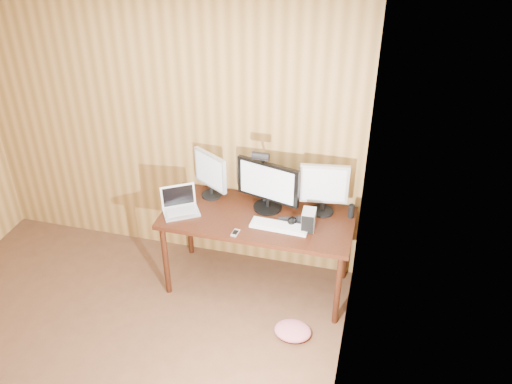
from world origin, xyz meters
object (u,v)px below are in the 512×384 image
at_px(monitor_center, 268,185).
at_px(phone, 235,233).
at_px(monitor_left, 211,174).
at_px(mouse, 292,221).
at_px(keyboard, 279,226).
at_px(speaker, 351,211).
at_px(monitor_right, 324,188).
at_px(desk, 260,223).
at_px(desk_lamp, 262,170).
at_px(hard_drive, 309,220).
at_px(laptop, 180,205).

distance_m(monitor_center, phone, 0.50).
height_order(monitor_left, mouse, monitor_left).
distance_m(keyboard, mouse, 0.12).
height_order(mouse, speaker, speaker).
distance_m(monitor_right, speaker, 0.30).
bearing_deg(desk, monitor_right, 13.42).
bearing_deg(keyboard, desk, 141.47).
xyz_separation_m(monitor_left, mouse, (0.77, -0.23, -0.20)).
bearing_deg(monitor_right, speaker, -11.51).
distance_m(mouse, phone, 0.48).
height_order(speaker, desk_lamp, desk_lamp).
relative_size(monitor_right, speaker, 3.78).
xyz_separation_m(speaker, desk_lamp, (-0.75, -0.04, 0.31)).
distance_m(desk, desk_lamp, 0.50).
height_order(hard_drive, speaker, hard_drive).
distance_m(monitor_center, laptop, 0.76).
height_order(laptop, hard_drive, laptop).
relative_size(speaker, desk_lamp, 0.20).
bearing_deg(keyboard, monitor_center, 124.66).
relative_size(hard_drive, desk_lamp, 0.28).
bearing_deg(speaker, mouse, -155.61).
bearing_deg(keyboard, phone, -150.20).
xyz_separation_m(keyboard, speaker, (0.54, 0.29, 0.05)).
relative_size(desk, keyboard, 3.35).
height_order(desk, monitor_center, monitor_center).
height_order(monitor_right, keyboard, monitor_right).
relative_size(laptop, mouse, 3.22).
xyz_separation_m(phone, speaker, (0.87, 0.46, 0.05)).
bearing_deg(desk_lamp, monitor_left, 165.99).
bearing_deg(laptop, desk, -19.16).
bearing_deg(keyboard, hard_drive, 13.81).
bearing_deg(keyboard, speaker, 30.65).
distance_m(monitor_center, speaker, 0.72).
bearing_deg(desk_lamp, hard_drive, -31.09).
bearing_deg(speaker, keyboard, -151.79).
distance_m(monitor_right, phone, 0.82).
xyz_separation_m(monitor_center, desk_lamp, (-0.05, -0.00, 0.14)).
relative_size(laptop, keyboard, 0.77).
bearing_deg(hard_drive, phone, -161.04).
xyz_separation_m(desk, hard_drive, (0.44, -0.14, 0.20)).
bearing_deg(phone, monitor_center, 74.20).
distance_m(phone, speaker, 0.98).
relative_size(keyboard, hard_drive, 2.87).
bearing_deg(monitor_right, desk, -175.09).
bearing_deg(mouse, laptop, 167.53).
xyz_separation_m(monitor_right, hard_drive, (-0.07, -0.26, -0.16)).
distance_m(monitor_left, hard_drive, 0.96).
relative_size(keyboard, phone, 4.75).
height_order(mouse, hard_drive, hard_drive).
bearing_deg(monitor_center, speaker, 18.13).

